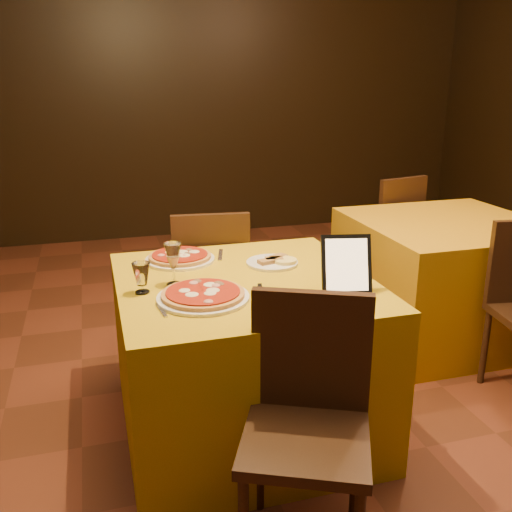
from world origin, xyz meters
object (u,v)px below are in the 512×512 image
object	(u,v)px
chair_main_near	(306,440)
wine_glass	(173,264)
chair_side_far	(382,233)
water_glass	(142,278)
tablet	(346,264)
pizza_near	(203,296)
side_table	(444,278)
main_table	(244,356)
pizza_far	(180,258)
chair_main_far	(209,283)

from	to	relation	value
chair_main_near	wine_glass	bearing A→B (deg)	135.85
chair_main_near	wine_glass	size ratio (longest dim) A/B	4.79
chair_main_near	chair_side_far	xyz separation A→B (m)	(1.50, 2.27, 0.00)
wine_glass	water_glass	bearing A→B (deg)	-157.76
chair_side_far	water_glass	size ratio (longest dim) A/B	7.00
water_glass	chair_main_near	bearing A→B (deg)	-58.93
water_glass	tablet	size ratio (longest dim) A/B	0.53
pizza_near	water_glass	bearing A→B (deg)	148.27
side_table	chair_main_near	world-z (taller)	chair_main_near
side_table	chair_main_near	xyz separation A→B (m)	(-1.50, -1.44, 0.08)
main_table	side_table	xyz separation A→B (m)	(1.50, 0.66, 0.00)
chair_main_near	pizza_near	size ratio (longest dim) A/B	2.43
pizza_far	tablet	distance (m)	0.85
side_table	pizza_far	distance (m)	1.80
main_table	pizza_near	xyz separation A→B (m)	(-0.22, -0.18, 0.39)
chair_side_far	water_glass	xyz separation A→B (m)	(-1.95, -1.52, 0.36)
chair_main_near	pizza_far	bearing A→B (deg)	126.48
wine_glass	chair_side_far	bearing A→B (deg)	39.09
main_table	tablet	bearing A→B (deg)	-35.26
pizza_far	chair_side_far	bearing A→B (deg)	33.50
side_table	water_glass	bearing A→B (deg)	-160.27
pizza_near	water_glass	world-z (taller)	water_glass
side_table	chair_side_far	size ratio (longest dim) A/B	1.21
chair_side_far	tablet	world-z (taller)	tablet
pizza_far	tablet	world-z (taller)	tablet
wine_glass	main_table	bearing A→B (deg)	-3.66
side_table	chair_main_far	xyz separation A→B (m)	(-1.50, 0.13, 0.08)
chair_side_far	water_glass	distance (m)	2.50
chair_side_far	pizza_near	bearing A→B (deg)	30.71
chair_main_near	pizza_far	size ratio (longest dim) A/B	2.72
chair_main_far	side_table	bearing A→B (deg)	-178.19
main_table	pizza_far	size ratio (longest dim) A/B	3.28
main_table	water_glass	distance (m)	0.63
chair_side_far	main_table	bearing A→B (deg)	31.35
water_glass	main_table	bearing A→B (deg)	4.90
water_glass	wine_glass	bearing A→B (deg)	22.24
chair_main_far	tablet	xyz separation A→B (m)	(0.37, -1.05, 0.41)
pizza_far	pizza_near	bearing A→B (deg)	-88.86
main_table	chair_side_far	bearing A→B (deg)	44.73
pizza_far	wine_glass	world-z (taller)	wine_glass
pizza_far	main_table	bearing A→B (deg)	-56.16
pizza_near	water_glass	xyz separation A→B (m)	(-0.23, 0.14, 0.05)
tablet	pizza_near	bearing A→B (deg)	-175.13
chair_side_far	tablet	xyz separation A→B (m)	(-1.13, -1.75, 0.41)
chair_side_far	chair_main_near	bearing A→B (deg)	43.10
pizza_far	wine_glass	size ratio (longest dim) A/B	1.76
main_table	pizza_far	xyz separation A→B (m)	(-0.23, 0.34, 0.39)
pizza_near	wine_glass	bearing A→B (deg)	113.54
pizza_far	water_glass	world-z (taller)	water_glass
wine_glass	pizza_far	bearing A→B (deg)	76.70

